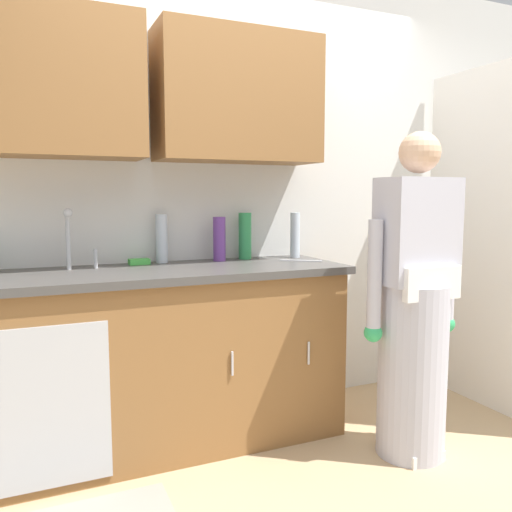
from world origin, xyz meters
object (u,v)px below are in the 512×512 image
object	(u,v)px
sink	(80,276)
bottle_dish_liquid	(219,239)
person_at_sink	(414,321)
sponge	(139,262)
knife_on_counter	(301,261)
bottle_cleaner_spray	(162,239)
bottle_water_tall	(295,235)
bottle_water_short	(245,236)

from	to	relation	value
sink	bottle_dish_liquid	distance (m)	0.81
person_at_sink	sponge	size ratio (longest dim) A/B	14.73
sink	person_at_sink	xyz separation A→B (m)	(1.52, -0.62, -0.23)
knife_on_counter	sponge	size ratio (longest dim) A/B	2.18
person_at_sink	bottle_cleaner_spray	size ratio (longest dim) A/B	5.98
sink	bottle_water_tall	xyz separation A→B (m)	(1.26, 0.17, 0.15)
person_at_sink	bottle_water_short	xyz separation A→B (m)	(-0.57, 0.82, 0.38)
person_at_sink	knife_on_counter	bearing A→B (deg)	117.99
bottle_dish_liquid	knife_on_counter	bearing A→B (deg)	-24.90
bottle_dish_liquid	knife_on_counter	size ratio (longest dim) A/B	1.05
bottle_water_tall	bottle_cleaner_spray	bearing A→B (deg)	175.25
bottle_water_tall	sponge	xyz separation A→B (m)	(-0.94, 0.04, -0.12)
bottle_water_short	knife_on_counter	size ratio (longest dim) A/B	1.14
sink	bottle_water_tall	bearing A→B (deg)	7.48
bottle_water_short	sponge	world-z (taller)	bottle_water_short
bottle_water_short	sponge	bearing A→B (deg)	-179.96
bottle_water_short	bottle_dish_liquid	distance (m)	0.17
knife_on_counter	person_at_sink	bearing A→B (deg)	-27.94
sink	bottle_water_tall	world-z (taller)	sink
bottle_dish_liquid	sink	bearing A→B (deg)	-167.02
bottle_cleaner_spray	knife_on_counter	distance (m)	0.80
sink	bottle_water_short	bearing A→B (deg)	12.38
bottle_cleaner_spray	sponge	xyz separation A→B (m)	(-0.13, -0.02, -0.12)
sponge	bottle_cleaner_spray	bearing A→B (deg)	10.37
bottle_water_short	knife_on_counter	distance (m)	0.37
sponge	bottle_water_tall	bearing A→B (deg)	-2.60
bottle_water_tall	bottle_dish_liquid	distance (m)	0.48
sink	bottle_water_short	size ratio (longest dim) A/B	1.83
person_at_sink	sponge	distance (m)	1.48
bottle_cleaner_spray	sponge	bearing A→B (deg)	-169.63
sponge	sink	bearing A→B (deg)	-147.47
knife_on_counter	sponge	xyz separation A→B (m)	(-0.88, 0.23, 0.01)
sink	knife_on_counter	bearing A→B (deg)	-0.80
bottle_water_tall	bottle_water_short	xyz separation A→B (m)	(-0.31, 0.04, 0.00)
bottle_water_tall	knife_on_counter	distance (m)	0.23
bottle_cleaner_spray	bottle_water_short	xyz separation A→B (m)	(0.49, -0.02, 0.00)
sink	person_at_sink	distance (m)	1.66
bottle_dish_liquid	sponge	size ratio (longest dim) A/B	2.30
knife_on_counter	bottle_water_tall	bearing A→B (deg)	106.60
bottle_dish_liquid	person_at_sink	bearing A→B (deg)	-46.98
bottle_water_tall	bottle_water_short	size ratio (longest dim) A/B	0.99
person_at_sink	knife_on_counter	world-z (taller)	person_at_sink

